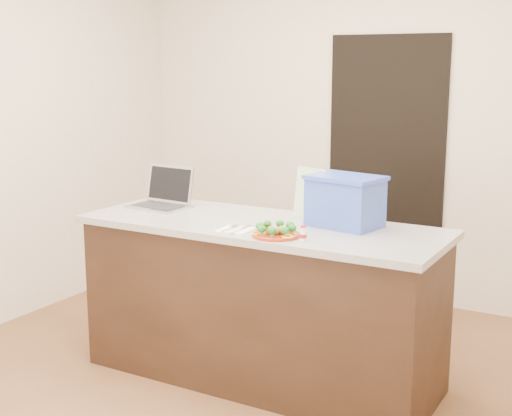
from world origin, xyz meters
The scene contains 16 objects.
ground centered at (0.00, 0.00, 0.00)m, with size 4.00×4.00×0.00m, color brown.
room_shell centered at (0.00, 0.00, 1.62)m, with size 4.00×4.00×4.00m.
doorway centered at (0.10, 1.98, 1.00)m, with size 0.90×0.02×2.00m, color black.
island centered at (0.00, 0.25, 0.46)m, with size 2.06×0.76×0.92m.
plate centered at (0.22, 0.01, 0.93)m, with size 0.25×0.25×0.02m.
meatballs centered at (0.22, 0.01, 0.95)m, with size 0.10×0.09×0.04m.
broccoli centered at (0.22, 0.01, 0.97)m, with size 0.21×0.21×0.04m.
pepper_rings centered at (0.22, 0.01, 0.94)m, with size 0.23×0.21×0.01m.
napkin centered at (-0.03, 0.02, 0.92)m, with size 0.17×0.17×0.01m, color silver.
fork centered at (-0.05, 0.03, 0.93)m, with size 0.04×0.17×0.00m.
knife centered at (0.00, 0.00, 0.93)m, with size 0.02×0.21×0.01m.
yogurt_bottle centered at (0.38, 0.00, 0.95)m, with size 0.04×0.04×0.08m.
laptop centered at (-0.75, 0.35, 0.99)m, with size 0.37×0.30×0.25m.
leaflet centered at (0.18, 0.48, 1.07)m, with size 0.20×0.00×0.29m, color white.
blue_box centered at (0.44, 0.40, 1.06)m, with size 0.43×0.34×0.28m.
chair centered at (0.05, 1.15, 0.51)m, with size 0.51×0.53×0.89m.
Camera 1 is at (1.90, -3.12, 1.80)m, focal length 50.00 mm.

